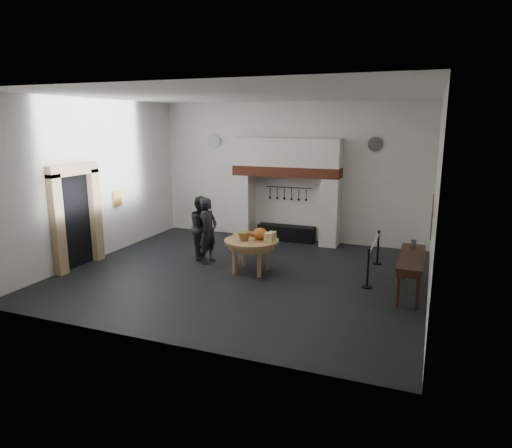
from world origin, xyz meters
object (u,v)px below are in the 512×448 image
at_px(iron_range, 286,233).
at_px(barrier_post_near, 368,270).
at_px(visitor_near, 208,231).
at_px(work_table, 252,241).
at_px(barrier_post_far, 378,248).
at_px(visitor_far, 202,227).
at_px(side_table, 412,257).

relative_size(iron_range, barrier_post_near, 2.11).
relative_size(visitor_near, barrier_post_near, 2.04).
xyz_separation_m(work_table, barrier_post_far, (3.00, 1.90, -0.39)).
relative_size(visitor_far, side_table, 0.82).
bearing_deg(side_table, work_table, 178.41).
xyz_separation_m(side_table, barrier_post_near, (-0.95, 0.01, -0.42)).
xyz_separation_m(iron_range, visitor_far, (-1.68, -2.73, 0.65)).
distance_m(visitor_near, barrier_post_near, 4.47).
distance_m(work_table, barrier_post_near, 3.03).
height_order(iron_range, barrier_post_far, barrier_post_far).
distance_m(visitor_near, barrier_post_far, 4.72).
bearing_deg(iron_range, visitor_near, -112.26).
height_order(iron_range, side_table, side_table).
bearing_deg(barrier_post_near, iron_range, 131.47).
height_order(visitor_near, side_table, visitor_near).
xyz_separation_m(iron_range, side_table, (4.10, -3.57, 0.62)).
height_order(visitor_near, barrier_post_near, visitor_near).
bearing_deg(visitor_near, side_table, -90.40).
bearing_deg(barrier_post_far, visitor_near, -160.44).
xyz_separation_m(iron_range, work_table, (0.14, -3.46, 0.59)).
bearing_deg(barrier_post_near, visitor_near, 174.49).
distance_m(work_table, barrier_post_far, 3.58).
distance_m(iron_range, visitor_near, 3.45).
xyz_separation_m(visitor_near, side_table, (5.38, -0.44, -0.05)).
xyz_separation_m(barrier_post_near, barrier_post_far, (0.00, 2.00, 0.00)).
distance_m(barrier_post_near, barrier_post_far, 2.00).
bearing_deg(iron_range, side_table, -41.04).
height_order(iron_range, visitor_near, visitor_near).
relative_size(work_table, visitor_near, 0.77).
bearing_deg(work_table, visitor_near, 167.06).
bearing_deg(barrier_post_near, side_table, -0.61).
xyz_separation_m(work_table, visitor_far, (-1.82, 0.73, 0.06)).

